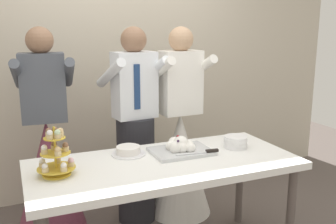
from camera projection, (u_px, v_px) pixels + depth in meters
name	position (u px, v px, depth m)	size (l,w,h in m)	color
rear_wall	(108.00, 48.00, 3.71)	(5.20, 0.10, 2.90)	beige
dessert_table	(165.00, 172.00, 2.57)	(1.80, 0.80, 0.78)	white
cupcake_stand	(56.00, 155.00, 2.29)	(0.23, 0.23, 0.31)	gold
main_cake_tray	(181.00, 147.00, 2.71)	(0.44, 0.31, 0.12)	silver
plate_stack	(235.00, 142.00, 2.83)	(0.18, 0.18, 0.09)	white
round_cake	(128.00, 151.00, 2.68)	(0.24, 0.24, 0.06)	white
person_groom	(135.00, 137.00, 3.20)	(0.51, 0.54, 1.66)	#232328
person_bride	(180.00, 151.00, 3.37)	(0.56, 0.56, 1.66)	white
person_guest	(48.00, 161.00, 3.11)	(0.56, 0.56, 1.66)	brown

